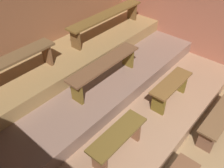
{
  "coord_description": "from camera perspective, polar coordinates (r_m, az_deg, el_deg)",
  "views": [
    {
      "loc": [
        -2.57,
        0.25,
        3.55
      ],
      "look_at": [
        0.15,
        2.57,
        0.62
      ],
      "focal_mm": 38.24,
      "sensor_mm": 36.0,
      "label": 1
    }
  ],
  "objects": [
    {
      "name": "bench_floor_right",
      "position": [
        4.79,
        24.63,
        -6.97
      ],
      "size": [
        1.4,
        0.33,
        0.47
      ],
      "color": "brown",
      "rests_on": "ground"
    },
    {
      "name": "ground",
      "position": [
        4.83,
        2.05,
        -8.71
      ],
      "size": [
        6.34,
        5.23,
        0.08
      ],
      "primitive_type": "cube",
      "color": "olive"
    },
    {
      "name": "wall_back",
      "position": [
        5.46,
        -16.77,
        12.38
      ],
      "size": [
        6.34,
        0.06,
        2.45
      ],
      "primitive_type": "cube",
      "color": "brown",
      "rests_on": "ground"
    },
    {
      "name": "wall_right",
      "position": [
        6.17,
        19.48,
        14.97
      ],
      "size": [
        0.06,
        5.23,
        2.45
      ],
      "primitive_type": "cube",
      "color": "#9B5640",
      "rests_on": "ground"
    },
    {
      "name": "platform_lower",
      "position": [
        4.93,
        -2.43,
        -4.5
      ],
      "size": [
        5.54,
        3.44,
        0.28
      ],
      "primitive_type": "cube",
      "color": "#987155",
      "rests_on": "ground"
    },
    {
      "name": "bench_upper_right",
      "position": [
        5.8,
        -1.29,
        15.7
      ],
      "size": [
        2.26,
        0.33,
        0.47
      ],
      "color": "brown",
      "rests_on": "platform_upper"
    },
    {
      "name": "platform_middle",
      "position": [
        5.07,
        -7.4,
        0.8
      ],
      "size": [
        5.54,
        2.27,
        0.28
      ],
      "primitive_type": "cube",
      "color": "#806253",
      "rests_on": "platform_lower"
    },
    {
      "name": "bench_middle_center",
      "position": [
        4.55,
        -1.75,
        4.2
      ],
      "size": [
        1.72,
        0.33,
        0.47
      ],
      "color": "brown",
      "rests_on": "platform_middle"
    },
    {
      "name": "platform_upper",
      "position": [
        5.23,
        -11.54,
        5.47
      ],
      "size": [
        5.54,
        1.24,
        0.28
      ],
      "primitive_type": "cube",
      "color": "olive",
      "rests_on": "platform_middle"
    },
    {
      "name": "bench_lower_left",
      "position": [
        3.69,
        1.29,
        -13.01
      ],
      "size": [
        1.06,
        0.33,
        0.47
      ],
      "color": "brown",
      "rests_on": "platform_lower"
    },
    {
      "name": "bench_lower_right",
      "position": [
        4.67,
        13.87,
        -0.75
      ],
      "size": [
        1.06,
        0.33,
        0.47
      ],
      "color": "brown",
      "rests_on": "platform_lower"
    }
  ]
}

